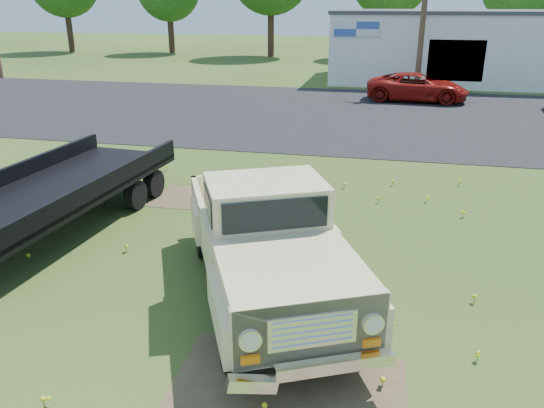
{
  "coord_description": "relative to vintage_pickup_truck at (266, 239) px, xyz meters",
  "views": [
    {
      "loc": [
        2.47,
        -8.36,
        4.67
      ],
      "look_at": [
        0.44,
        1.0,
        0.99
      ],
      "focal_mm": 35.0,
      "sensor_mm": 36.0,
      "label": 1
    }
  ],
  "objects": [
    {
      "name": "commercial_building",
      "position": [
        5.29,
        27.69,
        1.08
      ],
      "size": [
        14.2,
        8.2,
        4.15
      ],
      "color": "white",
      "rests_on": "ground"
    },
    {
      "name": "ground",
      "position": [
        -0.71,
        0.7,
        -1.03
      ],
      "size": [
        140.0,
        140.0,
        0.0
      ],
      "primitive_type": "plane",
      "color": "#2A4215",
      "rests_on": "ground"
    },
    {
      "name": "vintage_pickup_truck",
      "position": [
        0.0,
        0.0,
        0.0
      ],
      "size": [
        4.37,
        6.05,
        2.05
      ],
      "primitive_type": null,
      "rotation": [
        0.0,
        0.0,
        0.44
      ],
      "color": "beige",
      "rests_on": "ground"
    },
    {
      "name": "red_pickup",
      "position": [
        3.17,
        19.66,
        -0.35
      ],
      "size": [
        4.99,
        2.52,
        1.35
      ],
      "primitive_type": "imported",
      "rotation": [
        0.0,
        0.0,
        1.51
      ],
      "color": "maroon",
      "rests_on": "ground"
    },
    {
      "name": "utility_pole_mid",
      "position": [
        3.29,
        22.7,
        3.58
      ],
      "size": [
        1.6,
        0.3,
        9.0
      ],
      "color": "#4E3324",
      "rests_on": "ground"
    },
    {
      "name": "dirt_patch_b",
      "position": [
        -2.71,
        4.2,
        -1.03
      ],
      "size": [
        2.2,
        1.6,
        0.01
      ],
      "primitive_type": "cube",
      "color": "brown",
      "rests_on": "ground"
    },
    {
      "name": "flatbed_trailer",
      "position": [
        -5.1,
        1.74,
        -0.03
      ],
      "size": [
        3.03,
        7.49,
        1.99
      ],
      "primitive_type": null,
      "rotation": [
        0.0,
        0.0,
        -0.08
      ],
      "color": "black",
      "rests_on": "ground"
    },
    {
      "name": "asphalt_lot",
      "position": [
        -0.71,
        15.7,
        -1.03
      ],
      "size": [
        90.0,
        14.0,
        0.02
      ],
      "primitive_type": "cube",
      "color": "black",
      "rests_on": "ground"
    },
    {
      "name": "dirt_patch_a",
      "position": [
        0.79,
        -2.3,
        -1.03
      ],
      "size": [
        3.0,
        2.0,
        0.01
      ],
      "primitive_type": "cube",
      "color": "brown",
      "rests_on": "ground"
    }
  ]
}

